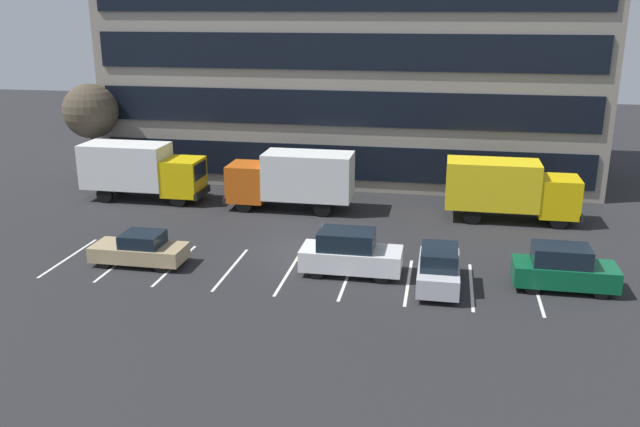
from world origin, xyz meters
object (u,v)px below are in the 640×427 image
at_px(box_truck_orange, 293,178).
at_px(bare_tree, 91,111).
at_px(box_truck_yellow_all, 509,188).
at_px(suv_silver, 439,268).
at_px(suv_forest, 563,269).
at_px(suv_white, 350,253).
at_px(box_truck_yellow, 141,169).
at_px(sedan_tan, 140,249).

relative_size(box_truck_orange, bare_tree, 1.11).
xyz_separation_m(box_truck_yellow_all, suv_silver, (-3.74, -10.64, -1.05)).
relative_size(suv_forest, suv_white, 0.95).
bearing_deg(box_truck_yellow_all, box_truck_yellow, 179.39).
bearing_deg(suv_silver, bare_tree, 149.34).
bearing_deg(sedan_tan, box_truck_yellow, 114.25).
distance_m(box_truck_yellow_all, box_truck_yellow, 22.73).
height_order(box_truck_yellow_all, box_truck_orange, box_truck_orange).
distance_m(suv_silver, suv_white, 4.18).
bearing_deg(suv_white, bare_tree, 146.18).
relative_size(box_truck_orange, box_truck_yellow, 0.99).
height_order(box_truck_yellow_all, bare_tree, bare_tree).
relative_size(box_truck_yellow_all, box_truck_orange, 0.98).
bearing_deg(suv_silver, suv_white, 167.74).
relative_size(box_truck_yellow_all, suv_silver, 1.79).
distance_m(suv_forest, suv_white, 9.45).
xyz_separation_m(suv_forest, suv_silver, (-5.37, -0.86, -0.04)).
bearing_deg(suv_forest, sedan_tan, -178.17).
distance_m(box_truck_yellow_all, sedan_tan, 20.76).
bearing_deg(bare_tree, box_truck_yellow_all, -7.28).
distance_m(suv_forest, suv_silver, 5.44).
xyz_separation_m(box_truck_yellow, bare_tree, (-4.94, 3.29, 3.05)).
bearing_deg(box_truck_yellow_all, sedan_tan, -149.85).
bearing_deg(bare_tree, suv_white, -33.82).
distance_m(box_truck_yellow, suv_white, 17.97).
distance_m(box_truck_yellow_all, box_truck_orange, 12.72).
height_order(box_truck_yellow_all, suv_forest, box_truck_yellow_all).
bearing_deg(box_truck_yellow_all, box_truck_orange, -179.29).
bearing_deg(sedan_tan, box_truck_yellow_all, 30.15).
bearing_deg(box_truck_orange, sedan_tan, -116.91).
xyz_separation_m(box_truck_yellow_all, suv_forest, (1.63, -9.78, -1.01)).
bearing_deg(box_truck_yellow, suv_silver, -29.84).
bearing_deg(box_truck_yellow_all, suv_silver, -109.37).
xyz_separation_m(suv_silver, suv_white, (-4.08, 0.89, 0.10)).
xyz_separation_m(box_truck_orange, bare_tree, (-14.94, 3.69, 3.08)).
xyz_separation_m(box_truck_yellow, suv_silver, (18.98, -10.89, -1.12)).
distance_m(box_truck_yellow_all, suv_white, 12.54).
height_order(box_truck_orange, suv_white, box_truck_orange).
relative_size(box_truck_yellow_all, suv_white, 1.62).
bearing_deg(box_truck_yellow, suv_white, -33.87).
bearing_deg(suv_white, box_truck_yellow, 146.13).
xyz_separation_m(suv_silver, bare_tree, (-23.92, 14.18, 4.17)).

